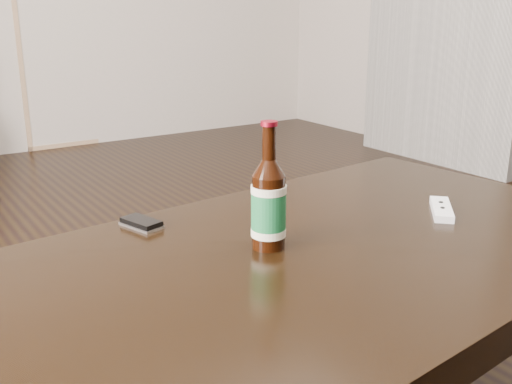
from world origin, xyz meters
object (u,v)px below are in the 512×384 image
coffee_table (329,273)px  bookshelf (60,47)px  phone (141,223)px  beer_bottle (269,204)px  remote (442,209)px

coffee_table → bookshelf: bearing=81.5°
phone → beer_bottle: bearing=-73.3°
bookshelf → remote: 3.72m
bookshelf → phone: size_ratio=12.72×
phone → coffee_table: bearing=-63.5°
coffee_table → phone: bearing=132.9°
bookshelf → coffee_table: (-0.56, -3.71, -0.26)m
coffee_table → remote: remote is taller
beer_bottle → remote: (0.46, -0.05, -0.08)m
remote → bookshelf: bearing=131.7°
phone → remote: remote is taller
beer_bottle → remote: 0.47m
beer_bottle → coffee_table: bearing=-23.4°
coffee_table → beer_bottle: size_ratio=5.66×
coffee_table → beer_bottle: (-0.12, 0.05, 0.16)m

